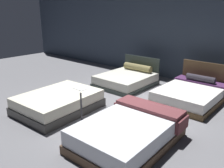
# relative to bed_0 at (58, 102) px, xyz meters

# --- Properties ---
(ground_plane) EXTENTS (18.00, 18.00, 0.02)m
(ground_plane) POSITION_rel_bed_0_xyz_m (1.16, 1.16, -0.24)
(ground_plane) COLOR slate
(showroom_back_wall) EXTENTS (18.00, 0.06, 3.50)m
(showroom_back_wall) POSITION_rel_bed_0_xyz_m (1.16, 4.67, 1.52)
(showroom_back_wall) COLOR #333D4C
(showroom_back_wall) RESTS_ON ground_plane
(bed_0) EXTENTS (1.65, 2.12, 0.47)m
(bed_0) POSITION_rel_bed_0_xyz_m (0.00, 0.00, 0.00)
(bed_0) COLOR #31302E
(bed_0) RESTS_ON ground_plane
(bed_1) EXTENTS (1.62, 2.19, 0.57)m
(bed_1) POSITION_rel_bed_0_xyz_m (2.34, -0.04, 0.02)
(bed_1) COLOR brown
(bed_1) RESTS_ON ground_plane
(bed_2) EXTENTS (1.62, 1.93, 0.89)m
(bed_2) POSITION_rel_bed_0_xyz_m (0.03, 2.90, -0.01)
(bed_2) COLOR #2B3430
(bed_2) RESTS_ON ground_plane
(bed_3) EXTENTS (1.62, 2.12, 0.99)m
(bed_3) POSITION_rel_bed_0_xyz_m (2.34, 2.95, -0.01)
(bed_3) COLOR brown
(bed_3) RESTS_ON ground_plane
(price_sign) EXTENTS (0.28, 0.24, 0.94)m
(price_sign) POSITION_rel_bed_0_xyz_m (1.16, -0.22, 0.13)
(price_sign) COLOR #3F3F44
(price_sign) RESTS_ON ground_plane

